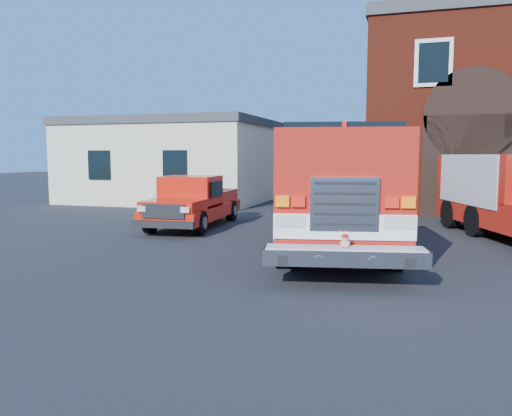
% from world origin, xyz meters
% --- Properties ---
extents(ground, '(100.00, 100.00, 0.00)m').
position_xyz_m(ground, '(0.00, 0.00, 0.00)').
color(ground, black).
rests_on(ground, ground).
extents(parking_stripe_far, '(0.12, 3.00, 0.01)m').
position_xyz_m(parking_stripe_far, '(6.50, 7.00, 0.00)').
color(parking_stripe_far, '#E0BF0B').
rests_on(parking_stripe_far, ground).
extents(side_building, '(10.20, 8.20, 4.35)m').
position_xyz_m(side_building, '(-9.00, 13.00, 2.20)').
color(side_building, beige).
rests_on(side_building, ground).
extents(fire_engine, '(4.77, 10.60, 3.16)m').
position_xyz_m(fire_engine, '(1.16, 2.38, 1.63)').
color(fire_engine, black).
rests_on(fire_engine, ground).
extents(pickup_truck, '(2.31, 5.52, 1.77)m').
position_xyz_m(pickup_truck, '(-3.87, 4.05, 0.84)').
color(pickup_truck, black).
rests_on(pickup_truck, ground).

